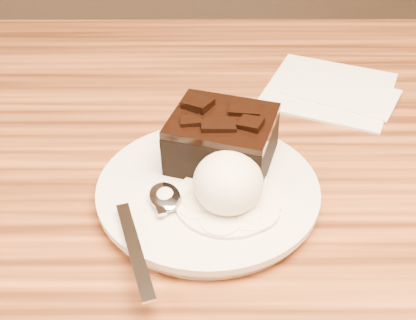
{
  "coord_description": "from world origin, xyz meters",
  "views": [
    {
      "loc": [
        -0.02,
        -0.42,
        1.09
      ],
      "look_at": [
        -0.02,
        -0.02,
        0.79
      ],
      "focal_mm": 46.04,
      "sensor_mm": 36.0,
      "label": 1
    }
  ],
  "objects_px": {
    "plate": "(208,192)",
    "ice_cream_scoop": "(228,183)",
    "spoon": "(165,198)",
    "napkin": "(329,89)",
    "brownie": "(222,142)"
  },
  "relations": [
    {
      "from": "plate",
      "to": "ice_cream_scoop",
      "type": "distance_m",
      "value": 0.04
    },
    {
      "from": "spoon",
      "to": "napkin",
      "type": "distance_m",
      "value": 0.3
    },
    {
      "from": "plate",
      "to": "brownie",
      "type": "distance_m",
      "value": 0.05
    },
    {
      "from": "plate",
      "to": "spoon",
      "type": "xyz_separation_m",
      "value": [
        -0.04,
        -0.02,
        0.01
      ]
    },
    {
      "from": "spoon",
      "to": "plate",
      "type": "bearing_deg",
      "value": 13.51
    },
    {
      "from": "plate",
      "to": "napkin",
      "type": "height_order",
      "value": "plate"
    },
    {
      "from": "brownie",
      "to": "spoon",
      "type": "relative_size",
      "value": 0.59
    },
    {
      "from": "brownie",
      "to": "ice_cream_scoop",
      "type": "relative_size",
      "value": 1.43
    },
    {
      "from": "spoon",
      "to": "brownie",
      "type": "bearing_deg",
      "value": 32.47
    },
    {
      "from": "spoon",
      "to": "napkin",
      "type": "bearing_deg",
      "value": 32.29
    },
    {
      "from": "plate",
      "to": "ice_cream_scoop",
      "type": "bearing_deg",
      "value": -52.26
    },
    {
      "from": "ice_cream_scoop",
      "to": "spoon",
      "type": "xyz_separation_m",
      "value": [
        -0.06,
        -0.0,
        -0.02
      ]
    },
    {
      "from": "ice_cream_scoop",
      "to": "napkin",
      "type": "height_order",
      "value": "ice_cream_scoop"
    },
    {
      "from": "napkin",
      "to": "brownie",
      "type": "bearing_deg",
      "value": -130.3
    },
    {
      "from": "spoon",
      "to": "napkin",
      "type": "height_order",
      "value": "spoon"
    }
  ]
}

